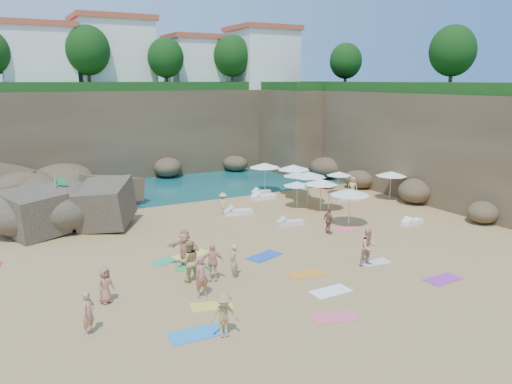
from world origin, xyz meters
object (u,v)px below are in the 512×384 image
person_stand_1 (189,261)px  person_stand_0 (89,313)px  parasol_2 (339,174)px  person_stand_4 (353,187)px  rock_outcrop (49,224)px  flag_pole (58,198)px  parasol_0 (309,174)px  person_stand_6 (234,261)px  person_stand_3 (329,221)px  person_stand_2 (223,204)px  person_stand_5 (122,202)px  lounger_0 (238,212)px  parasol_1 (265,165)px

person_stand_1 → person_stand_0: bearing=40.2°
parasol_2 → person_stand_0: parasol_2 is taller
parasol_2 → person_stand_4: parasol_2 is taller
rock_outcrop → flag_pole: 3.26m
parasol_0 → person_stand_6: 15.04m
person_stand_1 → rock_outcrop: bearing=-60.4°
parasol_2 → person_stand_3: size_ratio=1.22×
person_stand_3 → person_stand_2: bearing=28.6°
person_stand_0 → person_stand_5: size_ratio=0.96×
parasol_0 → person_stand_1: (-12.94, -9.57, -1.26)m
person_stand_5 → person_stand_6: bearing=-75.4°
lounger_0 → parasol_0: bearing=10.1°
rock_outcrop → person_stand_6: bearing=-64.2°
rock_outcrop → person_stand_2: (10.76, -3.21, 0.76)m
flag_pole → person_stand_5: size_ratio=1.99×
parasol_0 → parasol_1: parasol_0 is taller
parasol_0 → parasol_1: size_ratio=1.01×
person_stand_2 → person_stand_1: bearing=100.7°
parasol_0 → parasol_1: 5.14m
rock_outcrop → parasol_2: bearing=-5.4°
parasol_1 → person_stand_6: (-10.17, -15.22, -1.40)m
lounger_0 → person_stand_6: size_ratio=1.20×
person_stand_0 → flag_pole: bearing=41.6°
flag_pole → person_stand_0: size_ratio=2.07×
person_stand_0 → person_stand_3: size_ratio=1.01×
person_stand_0 → person_stand_6: person_stand_0 is taller
parasol_0 → person_stand_0: bearing=-145.2°
person_stand_2 → person_stand_5: bearing=14.2°
parasol_1 → person_stand_2: 7.82m
person_stand_4 → person_stand_6: bearing=-94.6°
rock_outcrop → person_stand_6: size_ratio=5.14×
parasol_0 → person_stand_2: parasol_0 is taller
parasol_0 → person_stand_1: parasol_0 is taller
parasol_0 → parasol_1: bearing=99.3°
person_stand_1 → parasol_1: bearing=-119.5°
person_stand_5 → parasol_2: bearing=-0.1°
rock_outcrop → person_stand_4: bearing=-8.2°
person_stand_1 → person_stand_5: (0.12, 13.09, -0.12)m
person_stand_2 → person_stand_3: (3.71, -6.96, 0.05)m
parasol_2 → rock_outcrop: bearing=174.6°
lounger_0 → person_stand_6: person_stand_6 is taller
lounger_0 → person_stand_4: (10.23, 0.43, 0.64)m
lounger_0 → person_stand_3: bearing=-58.6°
person_stand_6 → parasol_1: bearing=-173.5°
flag_pole → person_stand_3: 16.08m
parasol_0 → person_stand_1: 16.15m
rock_outcrop → parasol_0: (17.56, -3.43, 2.23)m
person_stand_0 → person_stand_4: person_stand_0 is taller
parasol_1 → person_stand_6: parasol_1 is taller
rock_outcrop → person_stand_2: rock_outcrop is taller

